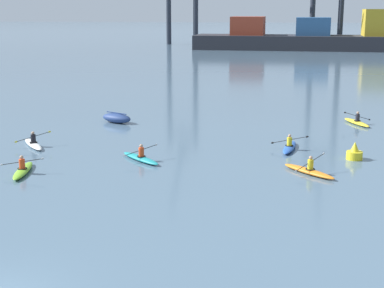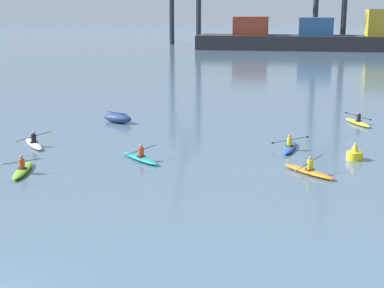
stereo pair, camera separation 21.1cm
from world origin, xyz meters
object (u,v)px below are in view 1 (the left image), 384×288
Objects in this scene: container_barge at (315,37)px; kayak_orange at (309,171)px; kayak_teal at (141,158)px; kayak_white at (33,144)px; channel_buoy at (355,153)px; kayak_lime at (23,170)px; kayak_yellow at (357,122)px; kayak_blue at (289,147)px; capsized_dinghy at (117,118)px.

kayak_orange is at bearing -91.22° from container_barge.
kayak_teal is 7.69m from kayak_white.
channel_buoy is at bearing -89.72° from container_barge.
kayak_white is 6.05m from kayak_lime.
container_barge reaches higher than kayak_teal.
channel_buoy reaches higher than kayak_yellow.
channel_buoy is 0.29× the size of kayak_blue.
kayak_orange is (13.88, -11.38, -0.18)m from capsized_dinghy.
kayak_teal is (-11.67, -2.50, -0.19)m from channel_buoy.
container_barge is 16.45× the size of kayak_white.
kayak_teal is 0.85× the size of kayak_lime.
kayak_white is 0.88× the size of kayak_lime.
kayak_blue is at bearing 101.97° from kayak_orange.
kayak_white is 1.06× the size of kayak_orange.
kayak_teal is (-12.71, -13.09, 0.00)m from kayak_yellow.
kayak_yellow reaches higher than kayak_teal.
container_barge is 16.96× the size of kayak_teal.
kayak_yellow reaches higher than kayak_blue.
kayak_lime is at bearing -137.21° from kayak_yellow.
kayak_orange is at bearing 10.11° from kayak_lime.
kayak_teal is (4.74, -10.42, -0.18)m from capsized_dinghy.
kayak_white is at bearing -178.89° from channel_buoy.
kayak_blue is at bearing -117.57° from kayak_yellow.
capsized_dinghy is 18.22m from channel_buoy.
kayak_orange reaches higher than kayak_lime.
container_barge is at bearing 88.78° from kayak_orange.
channel_buoy is at bearing 53.90° from kayak_orange.
kayak_yellow is (1.04, 10.60, -0.19)m from channel_buoy.
kayak_yellow is 22.90m from kayak_white.
kayak_yellow is 0.97× the size of kayak_blue.
kayak_blue is at bearing 27.37° from kayak_teal.
kayak_orange is at bearing -78.03° from kayak_blue.
kayak_white is at bearing -101.18° from container_barge.
capsized_dinghy is 0.96× the size of kayak_teal.
kayak_orange is at bearing -126.10° from channel_buoy.
kayak_blue and kayak_lime have the same top height.
kayak_yellow is 1.11× the size of kayak_white.
kayak_orange is (14.39, 2.56, 0.00)m from kayak_lime.
container_barge is 97.32m from kayak_orange.
capsized_dinghy is at bearing 140.64° from kayak_orange.
kayak_teal is 0.97× the size of kayak_white.
container_barge is 14.84× the size of kayak_yellow.
channel_buoy is at bearing -95.63° from kayak_yellow.
kayak_lime is at bearing -149.92° from kayak_blue.
container_barge reaches higher than kayak_white.
kayak_yellow is at bearing 45.84° from kayak_teal.
kayak_orange is at bearing -39.36° from capsized_dinghy.
kayak_yellow is 1.17× the size of kayak_orange.
kayak_orange reaches higher than capsized_dinghy.
kayak_white is (-19.06, -0.37, -0.19)m from channel_buoy.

